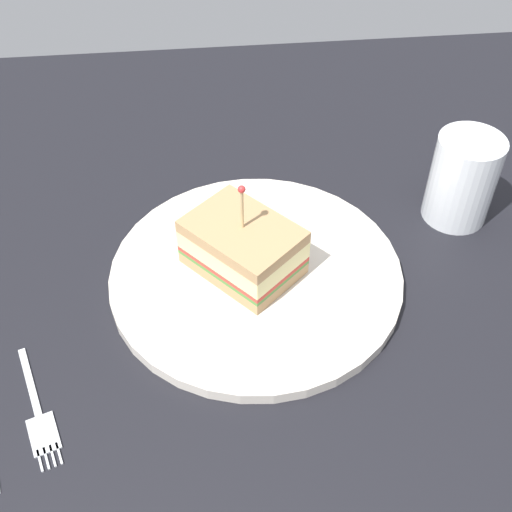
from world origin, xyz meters
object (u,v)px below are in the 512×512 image
(plate, at_px, (256,275))
(fork, at_px, (39,418))
(sandwich_half_center, at_px, (243,247))
(drink_glass, at_px, (461,184))

(plate, xyz_separation_m, fork, (0.14, -0.19, -0.00))
(sandwich_half_center, relative_size, fork, 1.05)
(plate, relative_size, fork, 2.35)
(sandwich_half_center, height_order, drink_glass, sandwich_half_center)
(plate, distance_m, sandwich_half_center, 0.04)
(sandwich_half_center, distance_m, drink_glass, 0.25)
(plate, relative_size, drink_glass, 2.94)
(sandwich_half_center, xyz_separation_m, fork, (0.14, -0.18, -0.04))
(sandwich_half_center, distance_m, fork, 0.23)
(drink_glass, distance_m, fork, 0.47)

